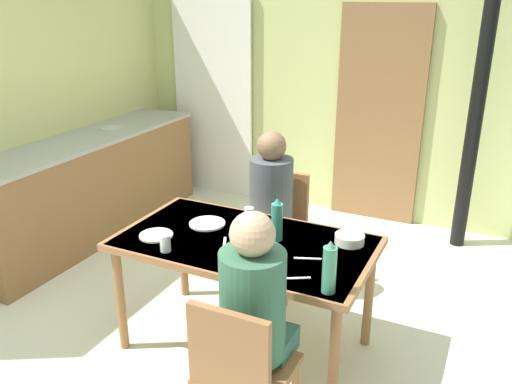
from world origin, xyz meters
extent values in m
plane|color=silver|center=(0.00, 0.00, 0.00)|extent=(6.57, 6.57, 0.00)
cube|color=#C6CE81|center=(0.00, 2.53, 1.26)|extent=(4.47, 0.10, 2.52)
cube|color=#C7CA7F|center=(-2.13, 0.63, 1.26)|extent=(0.10, 3.79, 2.52)
cube|color=olive|center=(0.41, 2.45, 1.00)|extent=(0.80, 0.05, 2.00)
cylinder|color=black|center=(1.25, 2.18, 1.26)|extent=(0.12, 0.12, 2.52)
cube|color=white|center=(-1.35, 2.43, 1.06)|extent=(0.90, 0.03, 2.12)
cube|color=brown|center=(-1.80, 0.97, 0.43)|extent=(0.60, 2.45, 0.87)
cube|color=#9E9E99|center=(-1.80, 0.97, 0.89)|extent=(0.61, 2.50, 0.03)
cylinder|color=#B7B7BC|center=(-1.80, 1.34, 0.91)|extent=(0.21, 0.21, 0.01)
cube|color=#935F39|center=(0.21, 0.09, 0.71)|extent=(1.48, 0.83, 0.04)
cube|color=#EEA094|center=(0.21, 0.09, 0.73)|extent=(1.42, 0.80, 0.00)
cylinder|color=#935F39|center=(-0.46, -0.26, 0.34)|extent=(0.06, 0.06, 0.69)
cylinder|color=#935F39|center=(0.89, -0.26, 0.34)|extent=(0.06, 0.06, 0.69)
cylinder|color=#935F39|center=(-0.46, 0.43, 0.34)|extent=(0.06, 0.06, 0.69)
cylinder|color=#935F39|center=(0.89, 0.43, 0.34)|extent=(0.06, 0.06, 0.69)
cube|color=#935F39|center=(0.58, -0.61, 0.45)|extent=(0.40, 0.40, 0.04)
cube|color=#935F39|center=(0.58, -0.79, 0.66)|extent=(0.38, 0.04, 0.42)
cylinder|color=#935F39|center=(0.41, -0.44, 0.21)|extent=(0.04, 0.04, 0.41)
cube|color=#935F39|center=(0.09, 0.78, 0.45)|extent=(0.40, 0.40, 0.04)
cube|color=#935F39|center=(0.09, 0.96, 0.66)|extent=(0.38, 0.04, 0.42)
cylinder|color=#935F39|center=(0.26, 0.61, 0.21)|extent=(0.04, 0.04, 0.41)
cylinder|color=#935F39|center=(-0.08, 0.61, 0.21)|extent=(0.04, 0.04, 0.41)
cylinder|color=#935F39|center=(0.26, 0.95, 0.21)|extent=(0.04, 0.04, 0.41)
cylinder|color=#935F39|center=(-0.08, 0.95, 0.21)|extent=(0.04, 0.04, 0.41)
cube|color=#2E5C4E|center=(0.58, -0.45, 0.51)|extent=(0.30, 0.22, 0.12)
cylinder|color=#38664C|center=(0.58, -0.56, 0.77)|extent=(0.30, 0.30, 0.52)
sphere|color=tan|center=(0.58, -0.56, 1.12)|extent=(0.20, 0.20, 0.20)
cube|color=#52575C|center=(0.09, 0.62, 0.51)|extent=(0.30, 0.22, 0.12)
cylinder|color=#4C5156|center=(0.09, 0.73, 0.77)|extent=(0.30, 0.30, 0.52)
sphere|color=#846047|center=(0.09, 0.73, 1.12)|extent=(0.20, 0.20, 0.20)
cylinder|color=#338970|center=(0.38, 0.18, 0.84)|extent=(0.07, 0.07, 0.22)
cone|color=teal|center=(0.38, 0.18, 0.97)|extent=(0.05, 0.05, 0.03)
cylinder|color=#3F8D6F|center=(0.83, -0.24, 0.85)|extent=(0.07, 0.07, 0.24)
cone|color=#49816F|center=(0.83, -0.24, 0.98)|extent=(0.05, 0.05, 0.03)
cylinder|color=#E8EACE|center=(0.77, 0.32, 0.76)|extent=(0.17, 0.17, 0.05)
cylinder|color=white|center=(-0.10, 0.19, 0.74)|extent=(0.22, 0.22, 0.01)
cylinder|color=white|center=(-0.28, -0.09, 0.74)|extent=(0.20, 0.20, 0.01)
cylinder|color=silver|center=(-0.12, -0.22, 0.78)|extent=(0.06, 0.06, 0.10)
cylinder|color=silver|center=(0.13, 0.32, 0.78)|extent=(0.06, 0.06, 0.11)
cube|color=silver|center=(0.13, 0.01, 0.73)|extent=(0.08, 0.14, 0.00)
cube|color=silver|center=(0.62, 0.04, 0.73)|extent=(0.15, 0.07, 0.00)
cube|color=silver|center=(0.64, -0.19, 0.73)|extent=(0.14, 0.09, 0.00)
camera|label=1|loc=(1.48, -2.38, 2.08)|focal=37.06mm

